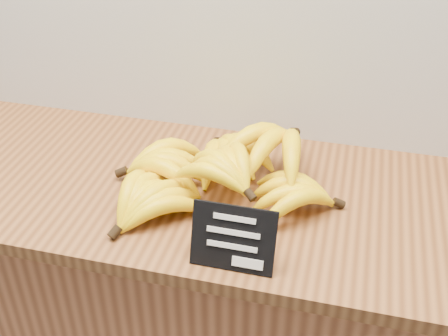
% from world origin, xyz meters
% --- Properties ---
extents(counter_top, '(1.57, 0.54, 0.03)m').
position_xyz_m(counter_top, '(0.03, 2.75, 0.92)').
color(counter_top, brown).
rests_on(counter_top, counter).
extents(chalkboard_sign, '(0.15, 0.05, 0.12)m').
position_xyz_m(chalkboard_sign, '(0.09, 2.54, 0.99)').
color(chalkboard_sign, black).
rests_on(chalkboard_sign, counter_top).
extents(banana_pile, '(0.50, 0.39, 0.13)m').
position_xyz_m(banana_pile, '(0.02, 2.75, 0.98)').
color(banana_pile, yellow).
rests_on(banana_pile, counter_top).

